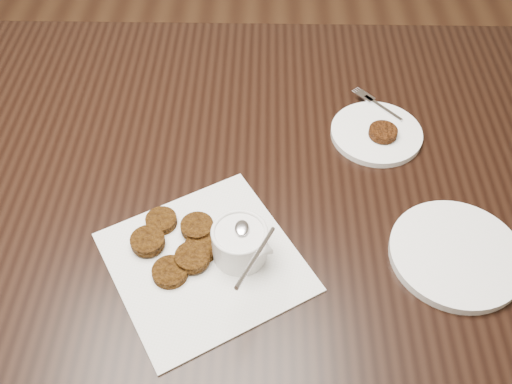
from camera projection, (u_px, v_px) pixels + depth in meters
table at (190, 285)px, 1.33m from camera, size 1.53×0.98×0.75m
napkin at (205, 262)px, 0.92m from camera, size 0.38×0.38×0.00m
sauce_ramekin at (239, 231)px, 0.88m from camera, size 0.14×0.14×0.12m
patty_cluster at (183, 245)px, 0.93m from camera, size 0.23×0.23×0.02m
plate_with_patty at (377, 131)px, 1.10m from camera, size 0.25×0.25×0.03m
plate_empty at (456, 254)px, 0.92m from camera, size 0.27×0.27×0.01m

